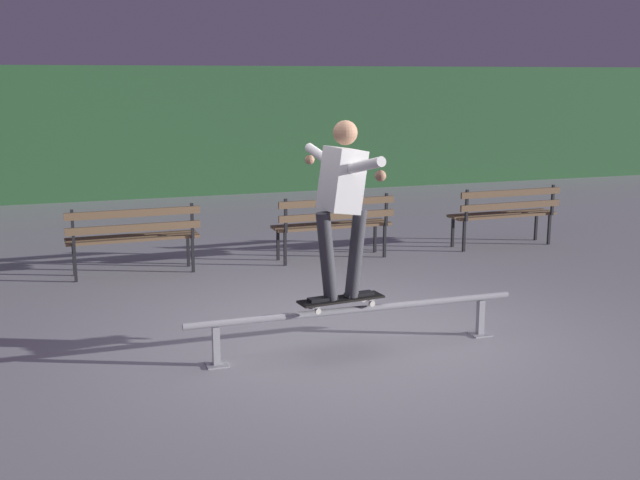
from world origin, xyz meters
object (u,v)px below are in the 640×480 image
skateboarder (342,195)px  park_bench_left_center (133,233)px  skateboard (341,300)px  park_bench_right_center (334,220)px  park_bench_rightmost (505,210)px  grind_rail (356,315)px

skateboarder → park_bench_left_center: (-1.49, 3.34, -0.87)m
skateboard → park_bench_left_center: bearing=114.0°
skateboard → park_bench_right_center: 3.52m
park_bench_right_center → park_bench_rightmost: same height
park_bench_left_center → skateboard: bearing=-66.0°
skateboard → skateboarder: bearing=6.9°
grind_rail → park_bench_right_center: bearing=73.8°
grind_rail → park_bench_right_center: 3.49m
grind_rail → park_bench_left_center: size_ratio=1.92×
skateboard → park_bench_right_center: size_ratio=0.50×
skateboarder → park_bench_right_center: (1.11, 3.34, -0.87)m
park_bench_rightmost → park_bench_left_center: bearing=180.0°
skateboard → grind_rail: bearing=0.0°
skateboarder → park_bench_rightmost: 5.07m
skateboard → park_bench_left_center: (-1.48, 3.34, 0.06)m
skateboarder → park_bench_right_center: skateboarder is taller
park_bench_right_center → skateboard: bearing=-108.4°
park_bench_right_center → park_bench_rightmost: bearing=0.0°
grind_rail → park_bench_left_center: (-1.62, 3.34, 0.22)m
skateboarder → park_bench_rightmost: skateboarder is taller
grind_rail → skateboard: 0.21m
skateboard → skateboarder: skateboarder is taller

